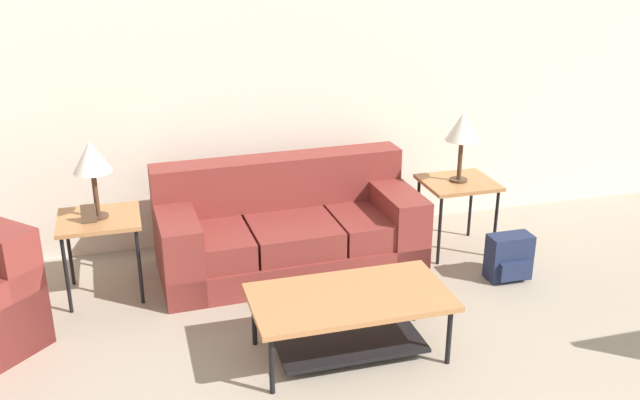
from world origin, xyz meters
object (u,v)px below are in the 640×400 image
Objects in this scene: coffee_table at (350,310)px; table_lamp_left at (91,159)px; backpack at (509,258)px; side_table_left at (100,225)px; table_lamp_right at (462,129)px; couch at (288,231)px; side_table_right at (458,188)px.

table_lamp_left is (-1.46, 1.22, 0.72)m from coffee_table.
side_table_left is at bearing 168.78° from backpack.
table_lamp_right is (2.76, 0.00, 0.00)m from table_lamp_left.
table_lamp_left is 1.59× the size of backpack.
coffee_table is 1.91m from side_table_left.
couch is 3.61× the size of table_lamp_left.
backpack is at bearing -11.22° from side_table_left.
table_lamp_left is at bearing 180.00° from side_table_right.
side_table_left is (-1.46, 1.22, 0.23)m from coffee_table.
side_table_left is 1.71× the size of backpack.
table_lamp_left and table_lamp_right have the same top height.
table_lamp_left is 3.11m from backpack.
table_lamp_right is at bearing 0.00° from table_lamp_left.
table_lamp_left reaches higher than couch.
table_lamp_right is at bearing 43.08° from coffee_table.
side_table_right is (2.76, 0.00, 0.00)m from side_table_left.
couch is at bearing 176.55° from table_lamp_right.
couch is 5.73× the size of backpack.
side_table_left is 2.80m from table_lamp_right.
backpack is (0.17, -0.58, -0.86)m from table_lamp_right.
side_table_right is 1.08× the size of table_lamp_right.
couch is 3.36× the size of side_table_right.
table_lamp_left reaches higher than side_table_right.
coffee_table is 1.80m from side_table_right.
side_table_right is (1.38, -0.08, 0.24)m from couch.
side_table_left is at bearing -176.55° from couch.
coffee_table is 1.93m from table_lamp_right.
table_lamp_right is (1.31, 1.22, 0.72)m from coffee_table.
couch reaches higher than backpack.
couch is at bearing 176.55° from side_table_right.
side_table_right is 0.71m from backpack.
table_lamp_right is (2.76, 0.00, 0.49)m from side_table_left.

